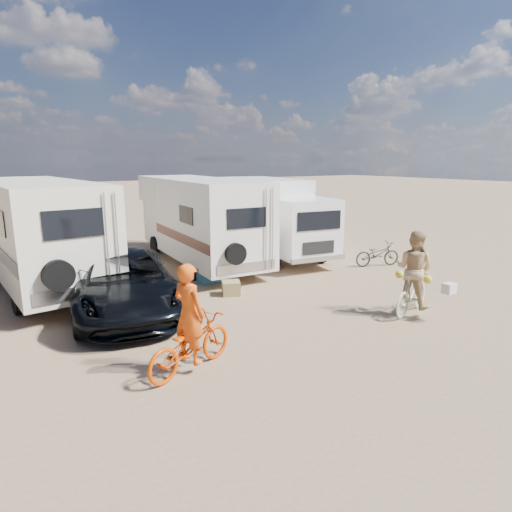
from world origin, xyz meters
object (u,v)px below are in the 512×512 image
rider_man (189,323)px  cooler (208,276)px  bike_man (190,344)px  bike_parked (377,254)px  rv_left (40,235)px  crate (231,288)px  dark_suv (124,282)px  rv_main (199,221)px  rider_woman (413,276)px  box_truck (273,218)px  bike_woman (412,293)px

rider_man → cooler: bearing=-49.7°
bike_man → bike_parked: 9.54m
rv_left → crate: (4.30, -3.67, -1.36)m
dark_suv → crate: dark_suv is taller
bike_man → crate: bike_man is taller
bike_parked → cooler: bike_parked is taller
bike_man → crate: size_ratio=4.00×
rv_left → rv_main: bearing=-1.6°
rv_main → rider_woman: bearing=-71.7°
bike_parked → cooler: (-6.05, 1.14, -0.19)m
rv_left → cooler: rv_left is taller
rv_main → rv_left: 5.22m
rv_main → cooler: 3.14m
box_truck → cooler: size_ratio=11.07×
bike_man → rider_woman: size_ratio=1.02×
rv_main → box_truck: (3.02, -0.32, -0.05)m
crate → rv_main: bearing=77.3°
rv_left → bike_parked: rv_left is taller
rv_main → bike_woman: bearing=-71.7°
rider_man → crate: bearing=-58.6°
rv_left → bike_woman: 10.42m
dark_suv → rider_man: rider_man is taller
dark_suv → bike_man: dark_suv is taller
rv_main → crate: rv_main is taller
bike_parked → dark_suv: bearing=107.5°
rv_main → cooler: (-0.96, -2.70, -1.28)m
bike_man → cooler: 5.61m
box_truck → rider_man: box_truck is taller
rv_left → dark_suv: size_ratio=1.37×
bike_parked → bike_man: bearing=131.2°
rider_woman → rv_left: bearing=28.4°
rv_main → rider_woman: rv_main is taller
dark_suv → box_truck: bearing=36.6°
cooler → crate: cooler is taller
rv_left → bike_parked: bearing=-24.4°
bike_woman → dark_suv: bearing=39.7°
bike_woman → crate: 4.76m
bike_man → bike_woman: size_ratio=1.12×
bike_man → rv_left: bearing=-8.7°
dark_suv → rider_woman: rider_woman is taller
crate → cooler: bearing=91.9°
rv_main → rv_left: size_ratio=1.02×
bike_woman → rider_man: rider_man is taller
cooler → bike_man: bearing=-121.9°
dark_suv → crate: (2.86, -0.28, -0.54)m
bike_woman → rider_woman: 0.43m
bike_woman → rider_woman: bearing=-0.0°
box_truck → cooler: bearing=-141.8°
bike_woman → rider_woman: (0.00, 0.00, 0.43)m
rv_main → box_truck: bearing=-3.3°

